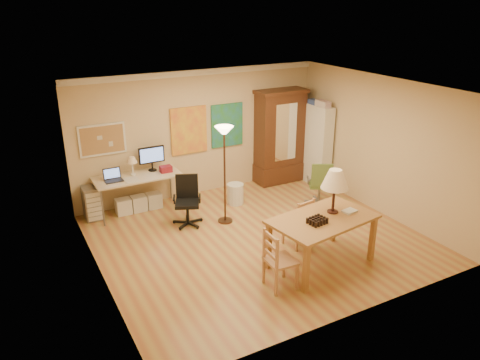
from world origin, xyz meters
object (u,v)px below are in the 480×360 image
armoire (280,143)px  bookshelf (318,146)px  dining_table (327,207)px  office_chair_green (319,193)px  computer_desk (139,189)px  office_chair_black (188,212)px

armoire → bookshelf: (0.66, -0.57, -0.02)m
dining_table → bookshelf: (1.99, 2.87, -0.07)m
dining_table → office_chair_green: size_ratio=1.87×
office_chair_green → dining_table: bearing=-125.3°
dining_table → computer_desk: (-2.06, 3.35, -0.52)m
office_chair_black → office_chair_green: (2.76, -0.47, 0.00)m
computer_desk → office_chair_green: computer_desk is taller
dining_table → armoire: 3.68m
dining_table → computer_desk: bearing=121.5°
dining_table → armoire: (1.32, 3.43, -0.05)m
computer_desk → office_chair_black: computer_desk is taller
computer_desk → office_chair_black: (0.62, -1.02, -0.21)m
office_chair_black → bookshelf: 3.53m
computer_desk → armoire: 3.41m
office_chair_green → bookshelf: size_ratio=0.52×
office_chair_green → office_chair_black: bearing=170.3°
office_chair_green → bookshelf: 1.38m
office_chair_green → armoire: bearing=89.8°
dining_table → office_chair_green: (1.32, 1.86, -0.73)m
computer_desk → bookshelf: bearing=-6.9°
computer_desk → office_chair_black: size_ratio=1.77×
office_chair_black → office_chair_green: size_ratio=1.00×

